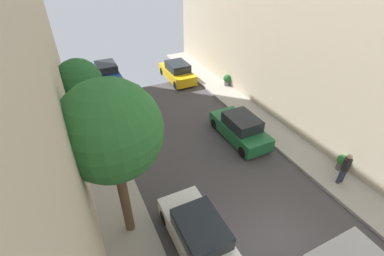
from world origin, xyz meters
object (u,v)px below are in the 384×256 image
(parked_car_left_3, at_px, (128,110))
(parked_car_right_1, at_px, (240,128))
(street_tree_0, at_px, (79,82))
(parked_car_right_2, at_px, (177,72))
(pedestrian, at_px, (345,168))
(potted_plant_1, at_px, (227,80))
(potted_plant_2, at_px, (342,162))
(parked_car_left_4, at_px, (107,73))
(street_tree_2, at_px, (111,132))
(parked_car_left_2, at_px, (199,235))

(parked_car_left_3, distance_m, parked_car_right_1, 7.30)
(street_tree_0, bearing_deg, parked_car_right_2, 34.69)
(pedestrian, xyz_separation_m, potted_plant_1, (0.86, 11.67, -0.43))
(parked_car_right_2, bearing_deg, potted_plant_2, -77.87)
(parked_car_left_4, height_order, street_tree_2, street_tree_2)
(parked_car_left_3, xyz_separation_m, pedestrian, (7.63, -10.21, 0.35))
(pedestrian, bearing_deg, street_tree_2, 168.83)
(parked_car_right_1, height_order, potted_plant_1, parked_car_right_1)
(pedestrian, distance_m, street_tree_2, 10.72)
(parked_car_left_3, height_order, parked_car_left_4, same)
(parked_car_left_2, relative_size, parked_car_left_3, 1.00)
(street_tree_2, xyz_separation_m, potted_plant_2, (10.60, -1.30, -4.29))
(parked_car_left_4, xyz_separation_m, parked_car_right_2, (5.40, -2.50, 0.00))
(parked_car_right_1, height_order, parked_car_right_2, same)
(parked_car_right_1, distance_m, pedestrian, 5.75)
(parked_car_left_4, xyz_separation_m, potted_plant_2, (8.42, -16.54, -0.08))
(parked_car_left_4, relative_size, potted_plant_1, 4.68)
(street_tree_2, distance_m, potted_plant_1, 15.06)
(parked_car_left_3, height_order, pedestrian, pedestrian)
(parked_car_left_2, height_order, parked_car_right_2, same)
(parked_car_right_2, xyz_separation_m, street_tree_0, (-7.92, -5.48, 2.94))
(parked_car_left_2, bearing_deg, street_tree_2, 139.09)
(pedestrian, distance_m, potted_plant_1, 11.70)
(street_tree_2, bearing_deg, parked_car_right_1, 23.87)
(parked_car_left_4, relative_size, street_tree_2, 0.65)
(parked_car_right_1, height_order, potted_plant_2, parked_car_right_1)
(parked_car_left_2, bearing_deg, street_tree_0, 105.41)
(parked_car_right_2, distance_m, street_tree_2, 15.41)
(parked_car_right_1, xyz_separation_m, parked_car_right_2, (0.00, 9.38, 0.00))
(parked_car_left_2, relative_size, parked_car_left_4, 1.00)
(parked_car_left_2, xyz_separation_m, street_tree_0, (-2.52, 9.15, 2.94))
(parked_car_left_3, height_order, potted_plant_2, parked_car_left_3)
(parked_car_left_2, relative_size, street_tree_0, 0.88)
(street_tree_0, height_order, potted_plant_1, street_tree_0)
(potted_plant_2, bearing_deg, potted_plant_1, 89.63)
(parked_car_left_2, distance_m, pedestrian, 7.64)
(parked_car_left_3, height_order, street_tree_0, street_tree_0)
(parked_car_right_1, bearing_deg, pedestrian, -67.17)
(pedestrian, height_order, street_tree_0, street_tree_0)
(parked_car_right_2, relative_size, street_tree_2, 0.65)
(potted_plant_2, bearing_deg, street_tree_0, 141.98)
(street_tree_0, distance_m, potted_plant_2, 14.21)
(street_tree_0, bearing_deg, potted_plant_1, 12.66)
(potted_plant_2, bearing_deg, parked_car_right_2, 102.13)
(parked_car_right_2, height_order, street_tree_2, street_tree_2)
(parked_car_left_2, xyz_separation_m, parked_car_right_2, (5.40, 14.63, 0.00))
(parked_car_left_2, height_order, parked_car_left_3, same)
(potted_plant_1, bearing_deg, pedestrian, -94.22)
(parked_car_right_2, relative_size, potted_plant_2, 4.80)
(parked_car_left_2, xyz_separation_m, potted_plant_1, (8.49, 11.62, -0.08))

